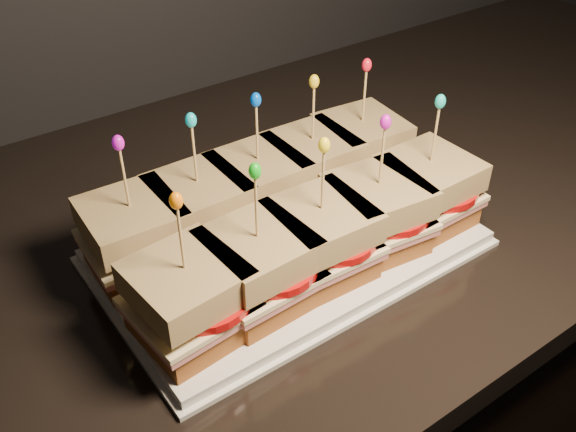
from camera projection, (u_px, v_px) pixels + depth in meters
granite_slab at (7, 325)px, 0.69m from camera, size 2.73×0.73×0.04m
platter at (288, 247)px, 0.76m from camera, size 0.42×0.26×0.02m
platter_rim at (288, 251)px, 0.76m from camera, size 0.43×0.27×0.01m
sandwich_0_bread_bot at (139, 257)px, 0.71m from camera, size 0.10×0.10×0.03m
sandwich_0_ham at (137, 245)px, 0.70m from camera, size 0.11×0.11×0.01m
sandwich_0_cheese at (136, 240)px, 0.69m from camera, size 0.11×0.11×0.01m
sandwich_0_tomato at (147, 233)px, 0.69m from camera, size 0.10×0.10×0.01m
sandwich_0_bread_top at (132, 219)px, 0.67m from camera, size 0.10×0.10×0.03m
sandwich_0_pick at (125, 182)px, 0.65m from camera, size 0.00×0.00×0.09m
sandwich_0_frill at (118, 143)px, 0.62m from camera, size 0.01×0.01×0.02m
sandwich_1_bread_bot at (202, 231)px, 0.74m from camera, size 0.10×0.10×0.03m
sandwich_1_ham at (201, 219)px, 0.73m from camera, size 0.11×0.10×0.01m
sandwich_1_cheese at (200, 214)px, 0.73m from camera, size 0.11×0.10×0.01m
sandwich_1_tomato at (212, 208)px, 0.73m from camera, size 0.10×0.10×0.01m
sandwich_1_bread_top at (198, 194)px, 0.71m from camera, size 0.10×0.10×0.03m
sandwich_1_pick at (195, 158)px, 0.68m from camera, size 0.00×0.00×0.09m
sandwich_1_frill at (191, 120)px, 0.66m from camera, size 0.01×0.01×0.02m
sandwich_2_bread_bot at (259, 208)px, 0.78m from camera, size 0.10×0.10×0.03m
sandwich_2_ham at (259, 196)px, 0.77m from camera, size 0.11×0.10×0.01m
sandwich_2_cheese at (259, 191)px, 0.77m from camera, size 0.11×0.11×0.01m
sandwich_2_tomato at (270, 185)px, 0.76m from camera, size 0.10×0.10×0.01m
sandwich_2_bread_top at (258, 171)px, 0.75m from camera, size 0.10×0.10×0.03m
sandwich_2_pick at (257, 136)px, 0.72m from camera, size 0.00×0.00×0.09m
sandwich_2_frill at (256, 100)px, 0.69m from camera, size 0.01×0.01×0.02m
sandwich_3_bread_bot at (311, 187)px, 0.82m from camera, size 0.10×0.10×0.03m
sandwich_3_ham at (312, 175)px, 0.81m from camera, size 0.11×0.11×0.01m
sandwich_3_cheese at (312, 170)px, 0.80m from camera, size 0.11×0.11×0.01m
sandwich_3_tomato at (323, 164)px, 0.80m from camera, size 0.10×0.10×0.01m
sandwich_3_bread_top at (312, 151)px, 0.79m from camera, size 0.10×0.10×0.03m
sandwich_3_pick at (313, 117)px, 0.76m from camera, size 0.00×0.00×0.09m
sandwich_3_frill at (314, 81)px, 0.73m from camera, size 0.01×0.01×0.02m
sandwich_4_bread_bot at (359, 167)px, 0.86m from camera, size 0.11×0.11×0.03m
sandwich_4_ham at (360, 156)px, 0.85m from camera, size 0.12×0.11×0.01m
sandwich_4_cheese at (360, 151)px, 0.84m from camera, size 0.12×0.11×0.01m
sandwich_4_tomato at (370, 146)px, 0.84m from camera, size 0.10×0.10×0.01m
sandwich_4_bread_top at (362, 132)px, 0.82m from camera, size 0.11×0.11×0.03m
sandwich_4_pick at (364, 99)px, 0.80m from camera, size 0.00×0.00×0.09m
sandwich_4_frill at (367, 65)px, 0.77m from camera, size 0.01×0.01×0.02m
sandwich_5_bread_bot at (191, 321)px, 0.63m from camera, size 0.10×0.10×0.03m
sandwich_5_ham at (190, 309)px, 0.62m from camera, size 0.11×0.11×0.01m
sandwich_5_cheese at (189, 303)px, 0.61m from camera, size 0.12×0.11×0.01m
sandwich_5_tomato at (203, 296)px, 0.61m from camera, size 0.10×0.10×0.01m
sandwich_5_bread_top at (186, 281)px, 0.60m from camera, size 0.11×0.11×0.03m
sandwich_5_pick at (181, 242)px, 0.57m from camera, size 0.00×0.00×0.09m
sandwich_5_frill at (176, 201)px, 0.54m from camera, size 0.01×0.01×0.02m
sandwich_6_bread_bot at (259, 289)px, 0.67m from camera, size 0.10×0.10×0.03m
sandwich_6_ham at (259, 276)px, 0.66m from camera, size 0.11×0.11×0.01m
sandwich_6_cheese at (259, 271)px, 0.65m from camera, size 0.11×0.11×0.01m
sandwich_6_tomato at (272, 264)px, 0.65m from camera, size 0.10×0.10×0.01m
sandwich_6_bread_top at (258, 249)px, 0.63m from camera, size 0.10×0.10×0.03m
sandwich_6_pick at (256, 211)px, 0.61m from camera, size 0.00×0.00×0.09m
sandwich_6_frill at (255, 171)px, 0.58m from camera, size 0.01×0.01×0.02m
sandwich_7_bread_bot at (320, 260)px, 0.70m from camera, size 0.10×0.10×0.03m
sandwich_7_ham at (320, 247)px, 0.69m from camera, size 0.11×0.11×0.01m
sandwich_7_cheese at (320, 242)px, 0.69m from camera, size 0.11×0.11×0.01m
sandwich_7_tomato at (333, 236)px, 0.69m from camera, size 0.10×0.10×0.01m
sandwich_7_bread_top at (321, 221)px, 0.67m from camera, size 0.10×0.10×0.03m
sandwich_7_pick at (323, 184)px, 0.64m from camera, size 0.00×0.00×0.09m
sandwich_7_frill at (324, 145)px, 0.62m from camera, size 0.01×0.01×0.02m
sandwich_8_bread_bot at (374, 233)px, 0.74m from camera, size 0.11×0.11×0.03m
sandwich_8_ham at (375, 222)px, 0.73m from camera, size 0.12×0.11×0.01m
sandwich_8_cheese at (376, 217)px, 0.73m from camera, size 0.12×0.12×0.01m
sandwich_8_tomato at (388, 210)px, 0.72m from camera, size 0.10×0.10×0.01m
sandwich_8_bread_top at (378, 196)px, 0.71m from camera, size 0.11×0.11×0.03m
sandwich_8_pick at (382, 160)px, 0.68m from camera, size 0.00×0.00×0.09m
sandwich_8_frill at (386, 122)px, 0.65m from camera, size 0.01×0.01×0.02m
sandwich_9_bread_bot at (423, 210)px, 0.78m from camera, size 0.10×0.10×0.03m
sandwich_9_ham at (425, 198)px, 0.77m from camera, size 0.11×0.10×0.01m
sandwich_9_cheese at (426, 193)px, 0.76m from camera, size 0.11×0.10×0.01m
sandwich_9_tomato at (438, 187)px, 0.76m from camera, size 0.10×0.10×0.01m
sandwich_9_bread_top at (429, 173)px, 0.75m from camera, size 0.10×0.10×0.03m
sandwich_9_pick at (435, 138)px, 0.72m from camera, size 0.00×0.00×0.09m
sandwich_9_frill at (440, 101)px, 0.69m from camera, size 0.01×0.01×0.02m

